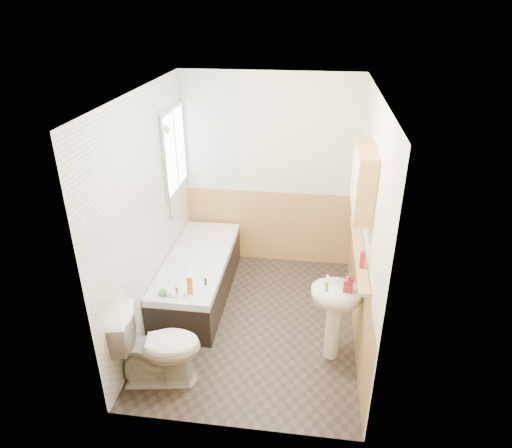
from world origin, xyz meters
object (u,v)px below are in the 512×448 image
object	(u,v)px
bathtub	(198,275)
sink	(335,308)
toilet	(158,347)
pine_shelf	(359,250)
medicine_cabinet	(363,181)

from	to	relation	value
bathtub	sink	size ratio (longest dim) A/B	1.98
toilet	pine_shelf	size ratio (longest dim) A/B	0.52
sink	medicine_cabinet	world-z (taller)	medicine_cabinet
toilet	medicine_cabinet	bearing A→B (deg)	-72.69
bathtub	sink	bearing A→B (deg)	-28.00
toilet	medicine_cabinet	xyz separation A→B (m)	(1.77, 0.90, 1.37)
sink	pine_shelf	world-z (taller)	pine_shelf
medicine_cabinet	toilet	bearing A→B (deg)	-153.02
medicine_cabinet	sink	bearing A→B (deg)	-115.49
sink	pine_shelf	xyz separation A→B (m)	(0.20, 0.34, 0.47)
pine_shelf	sink	bearing A→B (deg)	-120.82
toilet	sink	size ratio (longest dim) A/B	0.87
bathtub	pine_shelf	size ratio (longest dim) A/B	1.19
bathtub	sink	distance (m)	1.80
bathtub	toilet	xyz separation A→B (m)	(-0.03, -1.38, 0.11)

